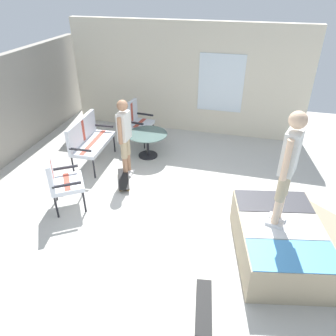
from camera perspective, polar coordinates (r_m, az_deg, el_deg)
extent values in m
cube|color=beige|center=(5.69, -0.29, -9.29)|extent=(12.00, 12.00, 0.10)
cube|color=beige|center=(8.45, 3.17, 15.52)|extent=(0.20, 6.00, 2.73)
cube|color=silver|center=(8.23, 9.35, 14.60)|extent=(0.03, 1.10, 1.40)
cube|color=tan|center=(5.09, 19.03, -12.14)|extent=(1.92, 1.50, 0.58)
cube|color=#4C99D8|center=(4.50, 21.44, -14.28)|extent=(0.77, 1.22, 0.01)
cube|color=silver|center=(4.89, 19.62, -9.59)|extent=(0.77, 1.22, 0.01)
cube|color=#333338|center=(5.32, 18.13, -5.61)|extent=(0.77, 1.22, 0.01)
cylinder|color=#B2B2B7|center=(4.78, 13.04, -9.97)|extent=(1.62, 0.39, 0.05)
cylinder|color=black|center=(6.76, -12.96, -0.10)|extent=(0.04, 0.04, 0.44)
cylinder|color=black|center=(7.69, -9.50, 4.31)|extent=(0.04, 0.04, 0.44)
cylinder|color=black|center=(6.96, -16.49, 0.33)|extent=(0.04, 0.04, 0.44)
cylinder|color=black|center=(7.87, -12.71, 4.60)|extent=(0.04, 0.04, 0.44)
cube|color=silver|center=(7.19, -13.06, 4.24)|extent=(1.27, 0.60, 0.08)
cube|color=#B74738|center=(7.17, -13.10, 4.54)|extent=(1.21, 0.15, 0.00)
cube|color=silver|center=(7.17, -15.06, 6.46)|extent=(1.25, 0.13, 0.50)
cube|color=#B74738|center=(7.17, -15.06, 6.46)|extent=(0.10, 0.09, 0.46)
cube|color=black|center=(6.64, -15.30, 3.13)|extent=(0.06, 0.47, 0.04)
cube|color=black|center=(7.62, -11.38, 7.35)|extent=(0.06, 0.47, 0.04)
cylinder|color=black|center=(7.77, -4.22, 4.95)|extent=(0.04, 0.04, 0.44)
cylinder|color=black|center=(8.21, -2.65, 6.51)|extent=(0.04, 0.04, 0.44)
cylinder|color=black|center=(7.96, -7.31, 5.46)|extent=(0.04, 0.04, 0.44)
cylinder|color=black|center=(8.40, -5.62, 6.97)|extent=(0.04, 0.04, 0.44)
cube|color=silver|center=(7.97, -5.03, 7.69)|extent=(0.68, 0.61, 0.08)
cube|color=#B74738|center=(7.96, -5.05, 7.97)|extent=(0.59, 0.16, 0.00)
cube|color=silver|center=(7.96, -6.68, 9.82)|extent=(0.63, 0.15, 0.50)
cube|color=#B74738|center=(7.96, -6.68, 9.82)|extent=(0.11, 0.09, 0.46)
cube|color=black|center=(7.67, -6.02, 7.97)|extent=(0.09, 0.47, 0.04)
cube|color=black|center=(8.15, -4.20, 9.49)|extent=(0.09, 0.47, 0.04)
cylinder|color=black|center=(5.85, -14.61, -5.79)|extent=(0.04, 0.04, 0.44)
cylinder|color=black|center=(6.30, -15.14, -2.97)|extent=(0.04, 0.04, 0.44)
cylinder|color=black|center=(5.86, -19.17, -6.55)|extent=(0.04, 0.04, 0.44)
cylinder|color=black|center=(6.31, -19.36, -3.68)|extent=(0.04, 0.04, 0.44)
cube|color=silver|center=(5.93, -17.46, -2.66)|extent=(0.82, 0.80, 0.08)
cube|color=#B74738|center=(5.91, -17.52, -2.32)|extent=(0.54, 0.40, 0.00)
cube|color=silver|center=(5.79, -20.20, -0.66)|extent=(0.56, 0.41, 0.50)
cube|color=#B74738|center=(5.79, -20.20, -0.66)|extent=(0.13, 0.13, 0.46)
cube|color=black|center=(5.60, -17.52, -2.87)|extent=(0.29, 0.41, 0.04)
cube|color=black|center=(6.10, -17.87, 0.03)|extent=(0.29, 0.41, 0.04)
cylinder|color=black|center=(7.40, -3.62, 4.05)|extent=(0.06, 0.06, 0.55)
cylinder|color=black|center=(7.52, -3.55, 2.28)|extent=(0.44, 0.44, 0.03)
cylinder|color=#4C6660|center=(7.27, -3.69, 6.04)|extent=(0.90, 0.90, 0.02)
cube|color=silver|center=(6.82, -7.48, -1.16)|extent=(0.12, 0.24, 0.05)
cylinder|color=#9E7051|center=(6.70, -7.60, 0.40)|extent=(0.10, 0.10, 0.38)
cylinder|color=tan|center=(6.52, -7.83, 3.29)|extent=(0.13, 0.13, 0.38)
cube|color=silver|center=(6.95, -6.94, -0.44)|extent=(0.12, 0.24, 0.05)
cylinder|color=#9E7051|center=(6.84, -7.05, 1.10)|extent=(0.10, 0.10, 0.38)
cylinder|color=tan|center=(6.66, -7.26, 3.95)|extent=(0.13, 0.13, 0.38)
cube|color=silver|center=(6.39, -7.83, 7.39)|extent=(0.32, 0.19, 0.56)
sphere|color=#9E7051|center=(6.23, -8.11, 10.92)|extent=(0.22, 0.22, 0.22)
cylinder|color=#9E7051|center=(6.23, -8.54, 6.50)|extent=(0.08, 0.08, 0.54)
cylinder|color=#9E7051|center=(6.56, -7.14, 7.91)|extent=(0.08, 0.08, 0.54)
cube|color=silver|center=(4.84, 18.27, -9.38)|extent=(0.17, 0.26, 0.05)
cylinder|color=beige|center=(4.70, 18.71, -7.31)|extent=(0.10, 0.10, 0.39)
cylinder|color=tan|center=(4.48, 19.55, -3.33)|extent=(0.13, 0.13, 0.39)
cube|color=silver|center=(4.97, 18.79, -8.25)|extent=(0.17, 0.26, 0.05)
cylinder|color=beige|center=(4.84, 19.23, -6.20)|extent=(0.10, 0.10, 0.39)
cylinder|color=tan|center=(4.62, 20.07, -2.29)|extent=(0.13, 0.13, 0.39)
cube|color=silver|center=(4.31, 20.96, 2.61)|extent=(0.36, 0.26, 0.58)
sphere|color=beige|center=(4.14, 22.08, 7.88)|extent=(0.22, 0.22, 0.22)
cylinder|color=beige|center=(4.14, 20.29, 1.26)|extent=(0.08, 0.08, 0.55)
cylinder|color=beige|center=(4.50, 21.48, 3.41)|extent=(0.08, 0.08, 0.55)
cube|color=black|center=(6.56, -7.91, -1.90)|extent=(0.81, 0.51, 0.02)
cylinder|color=gold|center=(6.83, -7.32, -1.04)|extent=(0.06, 0.05, 0.06)
cylinder|color=gold|center=(6.83, -8.66, -1.15)|extent=(0.06, 0.05, 0.06)
cylinder|color=gold|center=(6.36, -7.02, -3.68)|extent=(0.06, 0.05, 0.06)
cylinder|color=gold|center=(6.36, -8.46, -3.81)|extent=(0.06, 0.05, 0.06)
cube|color=black|center=(4.38, 6.37, -23.12)|extent=(0.82, 0.32, 0.02)
cylinder|color=gold|center=(4.61, 7.42, -20.81)|extent=(0.06, 0.04, 0.06)
cylinder|color=gold|center=(4.60, 5.29, -20.73)|extent=(0.06, 0.04, 0.06)
cylinder|color=gold|center=(4.28, 7.46, -26.71)|extent=(0.06, 0.04, 0.06)
cylinder|color=gold|center=(4.28, 5.07, -26.62)|extent=(0.06, 0.04, 0.06)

